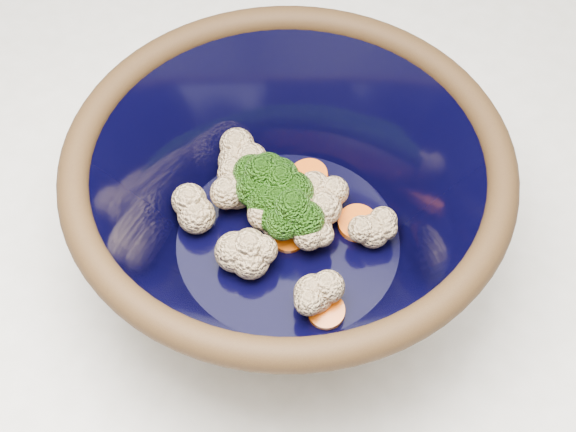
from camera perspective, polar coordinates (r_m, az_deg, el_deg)
mixing_bowl at (r=0.58m, az=-0.00°, el=0.76°), size 0.39×0.39×0.14m
vegetable_pile at (r=0.61m, az=-0.78°, el=0.66°), size 0.16×0.14×0.05m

